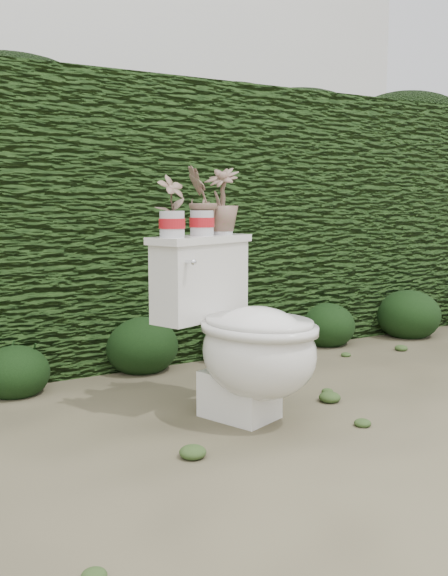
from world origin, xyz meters
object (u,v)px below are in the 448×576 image
potted_plant_center (202,203)px  potted_plant_right (221,203)px  potted_plant_left (172,208)px  toilet (243,337)px

potted_plant_center → potted_plant_right: 0.13m
potted_plant_left → potted_plant_center: size_ratio=0.85×
potted_plant_left → potted_plant_right: (0.30, 0.11, 0.02)m
toilet → potted_plant_left: (-0.25, 0.16, 0.54)m
toilet → potted_plant_left: potted_plant_left is taller
potted_plant_right → toilet: bearing=-44.8°
potted_plant_center → potted_plant_left: bearing=-25.0°
potted_plant_center → potted_plant_right: size_ratio=1.01×
toilet → potted_plant_right: bearing=58.9°
potted_plant_center → potted_plant_right: bearing=155.0°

